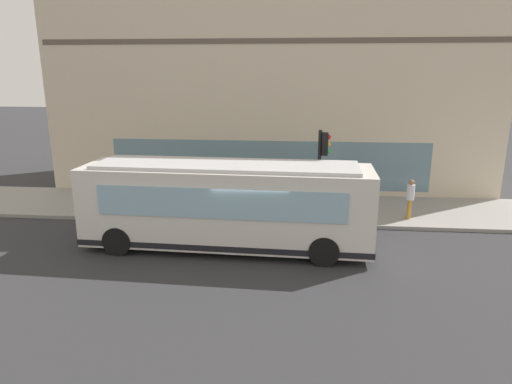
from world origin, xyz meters
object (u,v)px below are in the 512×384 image
city_bus_nearside (226,206)px  traffic_light_near_corner (323,158)px  fire_hydrant (260,203)px  pedestrian_near_building_entrance (243,195)px  pedestrian_near_hydrant (187,180)px  newspaper_vending_box (302,190)px  pedestrian_walking_along_curb (410,196)px

city_bus_nearside → traffic_light_near_corner: traffic_light_near_corner is taller
fire_hydrant → pedestrian_near_building_entrance: 1.26m
pedestrian_near_hydrant → newspaper_vending_box: bearing=-84.7°
fire_hydrant → pedestrian_near_hydrant: pedestrian_near_hydrant is taller
newspaper_vending_box → pedestrian_near_building_entrance: bearing=140.9°
city_bus_nearside → pedestrian_near_hydrant: (5.54, 2.81, -0.50)m
city_bus_nearside → pedestrian_walking_along_curb: size_ratio=6.06×
pedestrian_near_building_entrance → pedestrian_near_hydrant: bearing=49.6°
city_bus_nearside → fire_hydrant: city_bus_nearside is taller
city_bus_nearside → pedestrian_near_building_entrance: (2.98, -0.21, -0.41)m
pedestrian_near_hydrant → newspaper_vending_box: pedestrian_near_hydrant is taller
city_bus_nearside → pedestrian_walking_along_curb: (3.52, -7.13, -0.44)m
pedestrian_near_hydrant → pedestrian_near_building_entrance: bearing=-130.4°
fire_hydrant → pedestrian_near_hydrant: 4.06m
traffic_light_near_corner → fire_hydrant: 3.56m
pedestrian_near_building_entrance → pedestrian_near_hydrant: size_ratio=1.09×
fire_hydrant → pedestrian_walking_along_curb: size_ratio=0.44×
pedestrian_near_building_entrance → pedestrian_near_hydrant: (2.57, 3.01, -0.09)m
fire_hydrant → pedestrian_near_hydrant: size_ratio=0.47×
city_bus_nearside → newspaper_vending_box: (6.06, -2.71, -0.95)m
pedestrian_near_hydrant → fire_hydrant: bearing=-114.8°
fire_hydrant → newspaper_vending_box: (2.20, -1.86, 0.09)m
traffic_light_near_corner → pedestrian_near_building_entrance: size_ratio=2.17×
traffic_light_near_corner → city_bus_nearside: bearing=130.0°
pedestrian_near_building_entrance → newspaper_vending_box: size_ratio=1.91×
traffic_light_near_corner → fire_hydrant: bearing=69.5°
pedestrian_near_hydrant → city_bus_nearside: bearing=-153.1°
traffic_light_near_corner → pedestrian_walking_along_curb: (0.63, -3.69, -1.64)m
newspaper_vending_box → city_bus_nearside: bearing=155.9°
pedestrian_near_building_entrance → pedestrian_near_hydrant: pedestrian_near_building_entrance is taller
traffic_light_near_corner → pedestrian_near_hydrant: bearing=67.0°
fire_hydrant → pedestrian_near_building_entrance: bearing=144.1°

